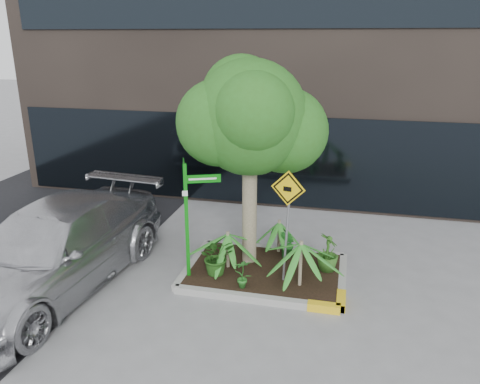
% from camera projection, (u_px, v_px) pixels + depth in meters
% --- Properties ---
extents(ground, '(80.00, 80.00, 0.00)m').
position_uv_depth(ground, '(253.00, 281.00, 9.67)').
color(ground, gray).
rests_on(ground, ground).
extents(planter, '(3.35, 2.36, 0.15)m').
position_uv_depth(planter, '(266.00, 271.00, 9.84)').
color(planter, '#9E9E99').
rests_on(planter, ground).
extents(tree, '(2.99, 2.65, 4.48)m').
position_uv_depth(tree, '(250.00, 118.00, 9.28)').
color(tree, tan).
rests_on(tree, ground).
extents(palm_front, '(1.06, 1.06, 1.18)m').
position_uv_depth(palm_front, '(301.00, 244.00, 8.94)').
color(palm_front, tan).
rests_on(palm_front, ground).
extents(palm_left, '(0.90, 0.90, 1.00)m').
position_uv_depth(palm_left, '(228.00, 234.00, 9.71)').
color(palm_left, tan).
rests_on(palm_left, ground).
extents(palm_back, '(0.86, 0.86, 0.96)m').
position_uv_depth(palm_back, '(279.00, 222.00, 10.43)').
color(palm_back, tan).
rests_on(palm_back, ground).
extents(parked_car, '(2.89, 5.93, 1.66)m').
position_uv_depth(parked_car, '(53.00, 249.00, 9.20)').
color(parked_car, silver).
rests_on(parked_car, ground).
extents(shrub_a, '(0.96, 0.96, 0.78)m').
position_uv_depth(shrub_a, '(217.00, 256.00, 9.54)').
color(shrub_a, '#204F16').
rests_on(shrub_a, planter).
extents(shrub_b, '(0.57, 0.57, 0.80)m').
position_uv_depth(shrub_b, '(328.00, 252.00, 9.69)').
color(shrub_b, '#2C5E1C').
rests_on(shrub_b, planter).
extents(shrub_c, '(0.44, 0.44, 0.61)m').
position_uv_depth(shrub_c, '(243.00, 273.00, 9.03)').
color(shrub_c, '#256E22').
rests_on(shrub_c, planter).
extents(shrub_d, '(0.51, 0.51, 0.67)m').
position_uv_depth(shrub_d, '(288.00, 244.00, 10.23)').
color(shrub_d, '#1F6C21').
rests_on(shrub_d, planter).
extents(street_sign_post, '(0.91, 0.71, 2.51)m').
position_uv_depth(street_sign_post, '(189.00, 210.00, 9.22)').
color(street_sign_post, '#0B7E0F').
rests_on(street_sign_post, ground).
extents(cattle_sign, '(0.68, 0.28, 2.26)m').
position_uv_depth(cattle_sign, '(288.00, 207.00, 9.00)').
color(cattle_sign, slate).
rests_on(cattle_sign, ground).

